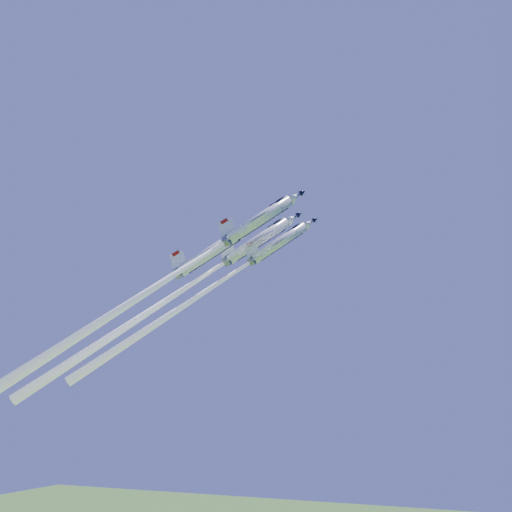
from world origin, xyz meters
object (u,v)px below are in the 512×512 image
at_px(jet_lead, 206,291).
at_px(jet_right, 171,276).
at_px(jet_left, 174,296).
at_px(jet_slot, 110,317).

xyz_separation_m(jet_lead, jet_right, (-0.81, -10.27, 0.63)).
relative_size(jet_lead, jet_left, 0.85).
bearing_deg(jet_right, jet_left, 179.71).
height_order(jet_left, jet_slot, jet_left).
distance_m(jet_lead, jet_left, 6.86).
relative_size(jet_lead, jet_slot, 0.80).
xyz_separation_m(jet_lead, jet_left, (-6.84, 0.50, -0.22)).
bearing_deg(jet_left, jet_lead, 56.28).
distance_m(jet_left, jet_right, 12.37).
distance_m(jet_left, jet_slot, 12.16).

